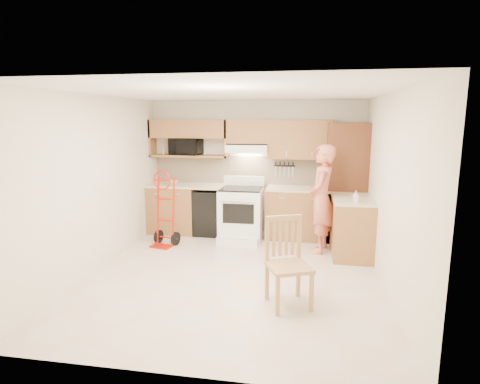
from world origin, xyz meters
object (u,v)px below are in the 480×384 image
(hand_truck, at_px, (163,212))
(person, at_px, (321,199))
(microwave, at_px, (186,146))
(dining_chair, at_px, (289,263))
(range, at_px, (241,210))

(hand_truck, bearing_deg, person, 16.06)
(microwave, bearing_deg, dining_chair, -46.91)
(person, height_order, hand_truck, person)
(microwave, relative_size, hand_truck, 0.48)
(range, height_order, hand_truck, hand_truck)
(hand_truck, bearing_deg, dining_chair, -27.36)
(range, relative_size, hand_truck, 0.94)
(range, distance_m, hand_truck, 1.37)
(hand_truck, bearing_deg, microwave, 95.55)
(range, bearing_deg, microwave, 158.64)
(microwave, xyz_separation_m, hand_truck, (-0.13, -0.99, -1.06))
(person, distance_m, dining_chair, 2.11)
(person, bearing_deg, range, -96.80)
(range, relative_size, person, 0.63)
(microwave, height_order, person, microwave)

